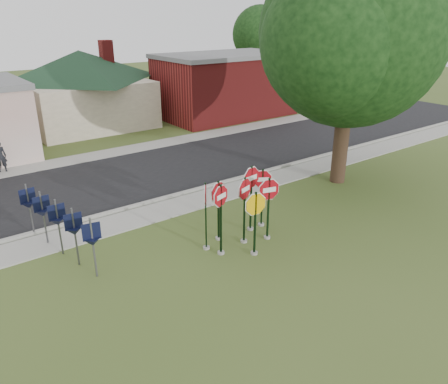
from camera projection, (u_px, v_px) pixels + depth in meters
ground at (271, 259)px, 14.41m from camera, size 120.00×120.00×0.00m
sidewalk_near at (183, 205)px, 18.48m from camera, size 60.00×1.60×0.06m
road at (136, 176)px, 21.82m from camera, size 60.00×7.00×0.04m
sidewalk_far at (102, 155)px, 25.00m from camera, size 60.00×1.60×0.06m
curb at (171, 196)px, 19.20m from camera, size 60.00×0.20×0.14m
stop_sign_center at (245, 201)px, 14.91m from camera, size 1.00×0.35×2.56m
stop_sign_yellow at (255, 215)px, 14.19m from camera, size 1.06×0.24×2.37m
stop_sign_left at (221, 210)px, 14.15m from camera, size 0.97×0.33×2.62m
stop_sign_right at (269, 200)px, 15.21m from camera, size 1.05×0.30×2.44m
stop_sign_back_right at (251, 189)px, 15.77m from camera, size 1.11×0.24×2.64m
stop_sign_back_left at (218, 203)px, 15.17m from camera, size 1.05×0.30×2.35m
stop_sign_far_right at (262, 191)px, 16.20m from camera, size 0.84×0.50×2.37m
stop_sign_far_left at (206, 207)px, 14.48m from camera, size 0.62×0.83×2.55m
route_sign_row at (58, 221)px, 14.29m from camera, size 1.43×4.63×2.00m
building_house at (81, 74)px, 30.45m from camera, size 11.60×11.60×6.20m
building_brick at (225, 85)px, 33.86m from camera, size 10.20×6.20×4.75m
oak_tree at (352, 34)px, 18.61m from camera, size 11.62×11.02×10.75m
bg_tree_right at (260, 34)px, 43.75m from camera, size 5.60×5.60×8.40m
pedestrian at (0, 156)px, 21.94m from camera, size 0.65×0.49×1.63m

